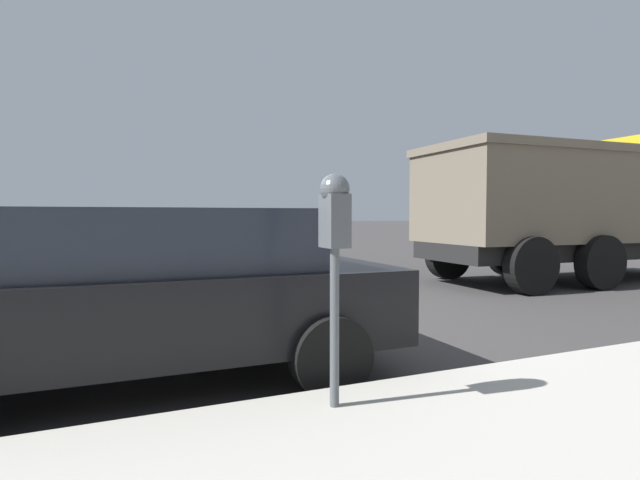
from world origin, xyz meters
The scene contains 4 objects.
ground_plane centered at (0.00, 0.00, 0.00)m, with size 220.00×220.00×0.00m, color #3D3A3A.
parking_meter centered at (-2.52, -0.17, 1.32)m, with size 0.21×0.19×1.49m.
car_black centered at (-0.94, 0.82, 0.78)m, with size 2.21×4.23×1.47m.
dump_truck centered at (2.36, -8.21, 1.68)m, with size 2.96×6.89×3.17m.
Camera 1 is at (-5.39, 1.16, 1.41)m, focal length 28.00 mm.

